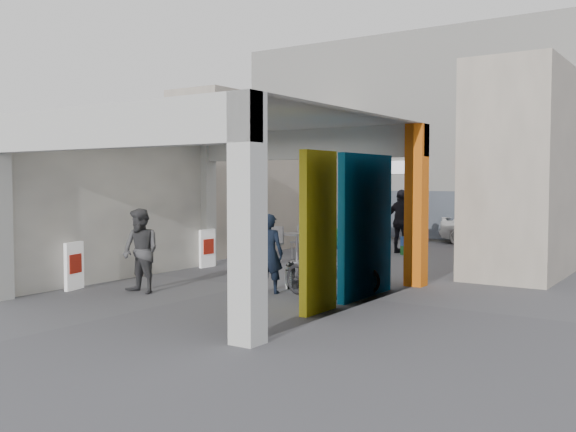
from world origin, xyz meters
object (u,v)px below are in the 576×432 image
Objects in this scene: border_collie at (292,277)px; man_with_dog at (269,253)px; man_back_turned at (141,251)px; man_elderly at (359,252)px; white_van at (495,227)px; cafe_set at (299,248)px; bicycle_front at (344,271)px; produce_stand at (324,244)px; man_crates at (402,221)px; bicycle_rear at (313,274)px.

border_collie is 0.91m from man_with_dog.
man_elderly is at bearing 48.31° from man_back_turned.
white_van is at bearing -106.00° from man_with_dog.
white_van is (3.25, 13.48, -0.19)m from man_back_turned.
man_with_dog is 2.61m from man_back_turned.
cafe_set is 0.98× the size of bicycle_front.
man_back_turned is at bearing -157.01° from border_collie.
bicycle_front is at bearing -46.99° from cafe_set.
border_collie is at bearing -166.39° from white_van.
bicycle_front is (3.81, -5.63, 0.12)m from produce_stand.
produce_stand is 6.80m from bicycle_front.
man_crates reaches higher than cafe_set.
man_crates is at bearing 83.85° from man_back_turned.
man_crates is at bearing 63.24° from cafe_set.
produce_stand is 7.15m from man_with_dog.
cafe_set is 4.79m from border_collie.
man_with_dog is 1.09× the size of man_elderly.
produce_stand is at bearing 95.82° from man_back_turned.
man_back_turned reaches higher than man_with_dog.
man_back_turned is (0.48, -8.09, 0.55)m from produce_stand.
man_with_dog is at bearing -63.63° from cafe_set.
man_elderly is 0.93m from bicycle_front.
produce_stand is at bearing 45.05° from bicycle_rear.
bicycle_front is at bearing -160.81° from white_van.
man_back_turned is at bearing 87.64° from man_crates.
border_collie is 0.36× the size of bicycle_front.
produce_stand is 0.76× the size of bicycle_rear.
man_with_dog is 0.41× the size of white_van.
bicycle_front is at bearing -37.52° from produce_stand.
white_van is (-0.08, 11.02, 0.23)m from bicycle_front.
produce_stand is 6.51m from border_collie.
man_elderly is at bearing -161.37° from white_van.
man_back_turned is 0.44× the size of white_van.
white_van is at bearing 15.71° from bicycle_rear.
man_elderly is 10.15m from white_van.
man_with_dog reaches higher than bicycle_front.
man_with_dog is 1.59m from bicycle_front.
border_collie is 0.34× the size of man_back_turned.
man_crates is (-1.78, 6.29, 0.27)m from man_elderly.
man_with_dog is at bearing 107.49° from bicycle_rear.
man_crates is at bearing -95.85° from man_with_dog.
man_back_turned is (-2.15, -1.46, 0.05)m from man_with_dog.
man_with_dog is (-0.07, -0.71, 0.57)m from border_collie.
bicycle_rear is (-0.05, -1.84, -0.26)m from man_elderly.
bicycle_front reaches higher than produce_stand.
bicycle_rear reaches higher than produce_stand.
cafe_set is at bearing 69.45° from man_crates.
man_crates is (1.45, 9.62, 0.15)m from man_back_turned.
man_back_turned is 4.64m from man_elderly.
bicycle_rear is at bearing 108.20° from man_crates.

